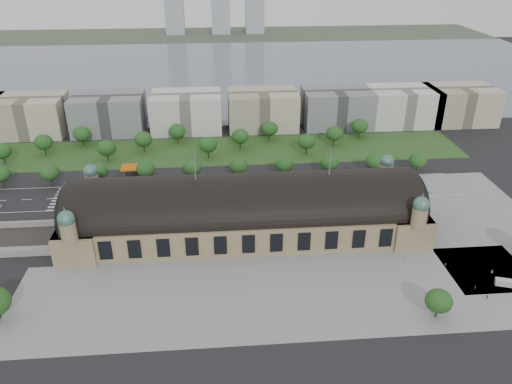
{
  "coord_description": "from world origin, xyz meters",
  "views": [
    {
      "loc": [
        -10.7,
        -184.32,
        113.12
      ],
      "look_at": [
        5.41,
        9.63,
        14.0
      ],
      "focal_mm": 35.0,
      "sensor_mm": 36.0,
      "label": 1
    }
  ],
  "objects": [
    {
      "name": "parked_car_0",
      "position": [
        -59.94,
        25.0,
        0.82
      ],
      "size": [
        5.28,
        3.57,
        1.65
      ],
      "primitive_type": "imported",
      "rotation": [
        0.0,
        0.0,
        -1.17
      ],
      "color": "black",
      "rests_on": "ground"
    },
    {
      "name": "tree_row_3",
      "position": [
        -48.0,
        53.0,
        7.43
      ],
      "size": [
        9.6,
        9.6,
        11.52
      ],
      "color": "#2D2116",
      "rests_on": "ground"
    },
    {
      "name": "far_tower_right",
      "position": [
        45.0,
        508.0,
        37.5
      ],
      "size": [
        24.0,
        24.0,
        75.0
      ],
      "primitive_type": "cube",
      "color": "#9EA8B2",
      "rests_on": "ground"
    },
    {
      "name": "tree_row_0",
      "position": [
        -120.0,
        53.0,
        7.43
      ],
      "size": [
        9.6,
        9.6,
        11.52
      ],
      "color": "#2D2116",
      "rests_on": "ground"
    },
    {
      "name": "office_6",
      "position": [
        115.0,
        133.0,
        12.0
      ],
      "size": [
        45.0,
        32.0,
        24.0
      ],
      "primitive_type": "cube",
      "color": "silver",
      "rests_on": "ground"
    },
    {
      "name": "tree_belt_5",
      "position": [
        -35.0,
        107.0,
        8.05
      ],
      "size": [
        10.4,
        10.4,
        12.48
      ],
      "color": "#2D2116",
      "rests_on": "ground"
    },
    {
      "name": "bus_west",
      "position": [
        -8.13,
        27.0,
        1.73
      ],
      "size": [
        12.42,
        3.05,
        3.45
      ],
      "primitive_type": "imported",
      "rotation": [
        0.0,
        0.0,
        1.58
      ],
      "color": "#C1451F",
      "rests_on": "ground"
    },
    {
      "name": "office_4",
      "position": [
        20.0,
        133.0,
        12.0
      ],
      "size": [
        45.0,
        32.0,
        24.0
      ],
      "primitive_type": "cube",
      "color": "#C3B499",
      "rests_on": "ground"
    },
    {
      "name": "office_1",
      "position": [
        -130.0,
        133.0,
        12.0
      ],
      "size": [
        45.0,
        32.0,
        24.0
      ],
      "primitive_type": "cube",
      "color": "#C3B499",
      "rests_on": "ground"
    },
    {
      "name": "parked_car_1",
      "position": [
        -51.77,
        21.0,
        0.68
      ],
      "size": [
        5.26,
        4.81,
        1.36
      ],
      "primitive_type": "imported",
      "rotation": [
        0.0,
        0.0,
        -0.91
      ],
      "color": "maroon",
      "rests_on": "ground"
    },
    {
      "name": "traffic_car_4",
      "position": [
        18.93,
        35.93,
        0.75
      ],
      "size": [
        4.43,
        1.8,
        1.51
      ],
      "primitive_type": "imported",
      "rotation": [
        0.0,
        0.0,
        -1.58
      ],
      "color": "#1C294E",
      "rests_on": "ground"
    },
    {
      "name": "traffic_car_3",
      "position": [
        -45.26,
        44.41,
        0.76
      ],
      "size": [
        5.44,
        2.63,
        1.53
      ],
      "primitive_type": "imported",
      "rotation": [
        0.0,
        0.0,
        1.67
      ],
      "color": "#993313",
      "rests_on": "ground"
    },
    {
      "name": "van_east",
      "position": [
        91.23,
        -45.34,
        1.21
      ],
      "size": [
        6.27,
        4.12,
        2.53
      ],
      "rotation": [
        0.0,
        0.0,
        -0.34
      ],
      "color": "silver",
      "rests_on": "ground"
    },
    {
      "name": "office_5",
      "position": [
        70.0,
        133.0,
        12.0
      ],
      "size": [
        45.0,
        32.0,
        24.0
      ],
      "primitive_type": "cube",
      "color": "gray",
      "rests_on": "ground"
    },
    {
      "name": "tree_belt_0",
      "position": [
        -130.0,
        83.0,
        8.05
      ],
      "size": [
        10.4,
        10.4,
        12.48
      ],
      "color": "#2D2116",
      "rests_on": "ground"
    },
    {
      "name": "pedestrian_0",
      "position": [
        61.49,
        -26.9,
        0.85
      ],
      "size": [
        0.91,
        0.65,
        1.69
      ],
      "primitive_type": "imported",
      "rotation": [
        0.0,
        0.0,
        -0.24
      ],
      "color": "gray",
      "rests_on": "ground"
    },
    {
      "name": "tree_row_1",
      "position": [
        -96.0,
        53.0,
        7.43
      ],
      "size": [
        9.6,
        9.6,
        11.52
      ],
      "color": "#2D2116",
      "rests_on": "ground"
    },
    {
      "name": "parked_car_3",
      "position": [
        -56.73,
        25.0,
        0.72
      ],
      "size": [
        4.54,
        3.11,
        1.44
      ],
      "primitive_type": "imported",
      "rotation": [
        0.0,
        0.0,
        -1.2
      ],
      "color": "slate",
      "rests_on": "ground"
    },
    {
      "name": "parked_car_5",
      "position": [
        -30.71,
        25.0,
        0.7
      ],
      "size": [
        5.53,
        4.41,
        1.4
      ],
      "primitive_type": "imported",
      "rotation": [
        0.0,
        0.0,
        -1.08
      ],
      "color": "gray",
      "rests_on": "ground"
    },
    {
      "name": "pedestrian_5",
      "position": [
        91.22,
        -37.89,
        0.82
      ],
      "size": [
        0.84,
        0.92,
        1.63
      ],
      "primitive_type": "imported",
      "rotation": [
        0.0,
        0.0,
        5.33
      ],
      "color": "gray",
      "rests_on": "ground"
    },
    {
      "name": "tree_row_7",
      "position": [
        48.0,
        53.0,
        7.43
      ],
      "size": [
        9.6,
        9.6,
        11.52
      ],
      "color": "#2D2116",
      "rests_on": "ground"
    },
    {
      "name": "tree_row_8",
      "position": [
        72.0,
        53.0,
        7.43
      ],
      "size": [
        9.6,
        9.6,
        11.52
      ],
      "color": "#2D2116",
      "rests_on": "ground"
    },
    {
      "name": "plaza_east",
      "position": [
        103.0,
        0.0,
        0.0
      ],
      "size": [
        56.0,
        100.0,
        0.12
      ],
      "primitive_type": "cube",
      "color": "gray",
      "rests_on": "ground"
    },
    {
      "name": "office_7",
      "position": [
        155.0,
        133.0,
        12.0
      ],
      "size": [
        45.0,
        32.0,
        24.0
      ],
      "primitive_type": "cube",
      "color": "#C3B499",
      "rests_on": "ground"
    },
    {
      "name": "tree_row_4",
      "position": [
        -24.0,
        53.0,
        7.43
      ],
      "size": [
        9.6,
        9.6,
        11.52
      ],
      "color": "#2D2116",
      "rests_on": "ground"
    },
    {
      "name": "tree_belt_2",
      "position": [
        -92.0,
        107.0,
        8.05
      ],
      "size": [
        10.4,
        10.4,
        12.48
      ],
      "color": "#2D2116",
      "rests_on": "ground"
    },
    {
      "name": "traffic_car_5",
      "position": [
        57.82,
        37.28,
        0.77
      ],
      "size": [
        4.73,
        1.8,
        1.54
      ],
      "primitive_type": "imported",
      "rotation": [
        0.0,
        0.0,
        1.61
      ],
      "color": "#575A5F",
      "rests_on": "ground"
    },
    {
      "name": "tree_row_5",
      "position": [
        0.0,
        53.0,
        7.43
      ],
      "size": [
        9.6,
        9.6,
        11.52
      ],
      "color": "#2D2116",
      "rests_on": "ground"
    },
    {
      "name": "lake",
      "position": [
        0.0,
        298.0,
        0.0
      ],
      "size": [
        700.0,
        320.0,
        0.08
      ],
      "primitive_type": "cube",
      "color": "slate",
      "rests_on": "ground"
    },
    {
      "name": "bus_east",
      "position": [
        36.67,
        32.0,
        1.68
      ],
      "size": [
        12.23,
        3.65,
        3.36
      ],
      "primitive_type": "imported",
      "rotation": [
        0.0,
        0.0,
        1.5
      ],
      "color": "beige",
      "rests_on": "ground"
    },
    {
      "name": "tree_belt_8",
      "position": [
        22.0,
        107.0,
        8.05
      ],
      "size": [
        10.4,
        10.4,
        12.48
      ],
      "color": "#2D2116",
      "rests_on": "ground"
    },
    {
      "name": "tree_belt_6",
      "position": [
        -16.0,
        83.0,
        8.05
      ],
      "size": [
        10.4,
        10.4,
        12.48
      ],
      "color": "#2D2116",
      "rests_on": "ground"
    },
    {
      "name": "pedestrian_2",
      "position": [
        75.55,
        -32.0,
        0.85
      ],
      "size": [
        0.61,
        0.89,
        1.69
      ],
      "primitive_type": "imported",
      "rotation": [
        0.0,
        0.0,
        1.74
      ],
      "color": "gray",
      "rests_on": "ground"
    },
    {
      "name": "parked_car_6",
      "position": [
        -33.46,
        25.0,
        0.67
      ],
      "size": [
        4.97,
        3.8,
        1.34
      ],
      "primitive_type": "imported",
      "rotation": [
        0.0,
        0.0,
        -1.09
      ],
      "color": "black",
      "rests_on": "ground"
    },
    {
      "name": "tree_belt_11",
      "position": [
        79.0,
        107.0,
        8.05
      ],
      "size": [
        10.4,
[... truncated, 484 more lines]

